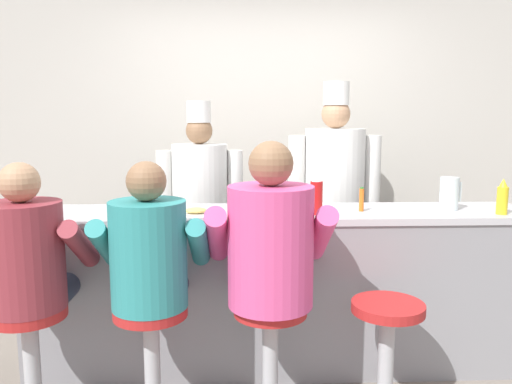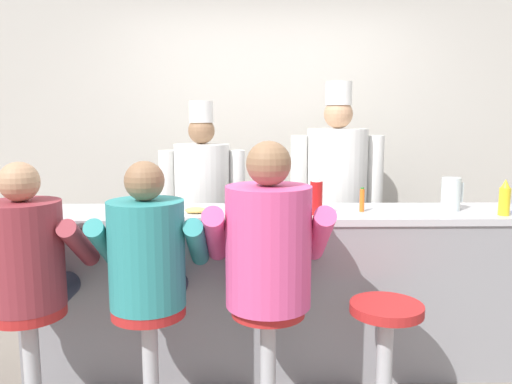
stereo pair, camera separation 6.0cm
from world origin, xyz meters
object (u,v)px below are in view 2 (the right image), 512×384
water_pitcher_clear (451,194)px  breakfast_plate (196,214)px  empty_stool_round (385,341)px  cook_in_whites_far (336,191)px  cook_in_whites_near (203,201)px  cereal_bowl (150,206)px  diner_seated_teal (148,263)px  ketchup_bottle_red (316,195)px  mustard_bottle_yellow (505,199)px  coffee_mug_white (284,207)px  diner_seated_pink (268,254)px  diner_seated_maroon (28,264)px  hot_sauce_bottle_orange (362,200)px

water_pitcher_clear → breakfast_plate: bearing=-174.2°
breakfast_plate → empty_stool_round: (1.00, -0.42, -0.59)m
cook_in_whites_far → cook_in_whites_near: bearing=-179.8°
cook_in_whites_far → cereal_bowl: bearing=-150.6°
cook_in_whites_near → diner_seated_teal: bearing=-96.9°
water_pitcher_clear → empty_stool_round: water_pitcher_clear is taller
empty_stool_round → cook_in_whites_far: bearing=90.9°
water_pitcher_clear → ketchup_bottle_red: bearing=-171.8°
mustard_bottle_yellow → cook_in_whites_far: (-0.80, 0.94, -0.09)m
breakfast_plate → coffee_mug_white: bearing=2.6°
mustard_bottle_yellow → diner_seated_pink: diner_seated_pink is taller
diner_seated_maroon → hot_sauce_bottle_orange: bearing=15.9°
ketchup_bottle_red → hot_sauce_bottle_orange: bearing=16.7°
ketchup_bottle_red → diner_seated_maroon: size_ratio=0.19×
cereal_bowl → diner_seated_pink: (0.70, -0.59, -0.14)m
mustard_bottle_yellow → cook_in_whites_near: size_ratio=0.13×
empty_stool_round → cook_in_whites_far: size_ratio=0.34×
water_pitcher_clear → diner_seated_teal: bearing=-162.6°
cereal_bowl → diner_seated_pink: 0.93m
diner_seated_teal → hot_sauce_bottle_orange: bearing=23.3°
cook_in_whites_far → coffee_mug_white: bearing=-117.4°
empty_stool_round → mustard_bottle_yellow: bearing=27.8°
mustard_bottle_yellow → diner_seated_teal: (-1.98, -0.38, -0.26)m
cereal_bowl → coffee_mug_white: size_ratio=1.01×
cereal_bowl → diner_seated_pink: diner_seated_pink is taller
diner_seated_maroon → cook_in_whites_near: (0.76, 1.31, 0.10)m
cereal_bowl → cook_in_whites_far: (1.28, 0.72, -0.01)m
hot_sauce_bottle_orange → empty_stool_round: size_ratio=0.24×
hot_sauce_bottle_orange → diner_seated_pink: (-0.59, -0.50, -0.19)m
cereal_bowl → cook_in_whites_near: (0.26, 0.72, -0.09)m
breakfast_plate → coffee_mug_white: coffee_mug_white is taller
hot_sauce_bottle_orange → water_pitcher_clear: water_pitcher_clear is taller
breakfast_plate → cook_in_whites_far: bearing=43.5°
ketchup_bottle_red → cook_in_whites_near: (-0.74, 0.89, -0.18)m
hot_sauce_bottle_orange → cereal_bowl: 1.29m
hot_sauce_bottle_orange → diner_seated_maroon: 1.87m
empty_stool_round → cereal_bowl: bearing=154.4°
coffee_mug_white → empty_stool_round: coffee_mug_white is taller
ketchup_bottle_red → diner_seated_maroon: diner_seated_maroon is taller
diner_seated_maroon → cook_in_whites_far: bearing=36.5°
diner_seated_maroon → cook_in_whites_near: 1.52m
mustard_bottle_yellow → cook_in_whites_near: bearing=152.9°
diner_seated_pink → water_pitcher_clear: bearing=25.4°
cereal_bowl → coffee_mug_white: 0.83m
cook_in_whites_near → cook_in_whites_far: 1.02m
diner_seated_pink → cook_in_whites_near: cook_in_whites_near is taller
diner_seated_maroon → diner_seated_pink: 1.20m
cereal_bowl → diner_seated_teal: size_ratio=0.10×
cook_in_whites_far → diner_seated_maroon: bearing=-143.5°
hot_sauce_bottle_orange → water_pitcher_clear: bearing=3.5°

